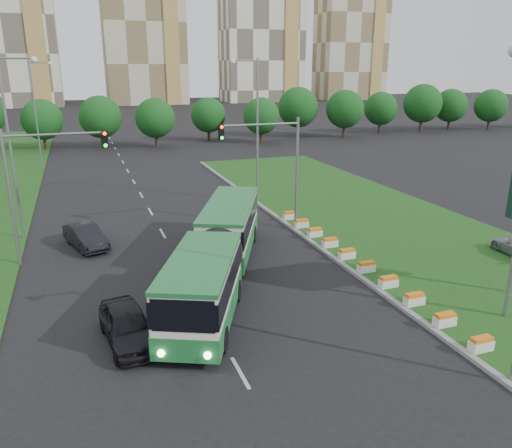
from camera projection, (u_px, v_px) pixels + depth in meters
name	position (u px, v px, depth m)	size (l,w,h in m)	color
ground	(260.00, 297.00, 25.54)	(360.00, 360.00, 0.00)	black
grass_median	(388.00, 226.00, 36.87)	(14.00, 60.00, 0.15)	#194714
median_kerb	(302.00, 236.00, 34.64)	(0.30, 60.00, 0.18)	gray
lane_markings	(147.00, 206.00, 42.57)	(0.20, 100.00, 0.01)	#ADAEA7
flower_planters	(356.00, 260.00, 29.25)	(1.10, 20.30, 0.60)	white
traffic_mast_median	(276.00, 157.00, 34.46)	(5.76, 0.32, 8.00)	gray
traffic_mast_left	(38.00, 175.00, 28.72)	(5.76, 0.32, 8.00)	gray
street_lamps	(163.00, 154.00, 31.78)	(36.00, 60.00, 12.00)	gray
tree_line	(199.00, 114.00, 76.86)	(120.00, 8.00, 9.00)	#134A15
apartment_tower_cwest	(3.00, 15.00, 144.71)	(28.00, 15.00, 52.00)	silver
apartment_tower_ceast	(143.00, 23.00, 157.79)	(25.00, 15.00, 50.00)	beige
apartment_tower_east	(261.00, 31.00, 171.02)	(27.00, 15.00, 47.00)	silver
midrise_east	(351.00, 43.00, 183.24)	(24.00, 14.00, 40.00)	beige
articulated_bus	(213.00, 251.00, 26.97)	(2.73, 17.50, 2.88)	white
car_left_near	(128.00, 325.00, 21.11)	(1.88, 4.68, 1.59)	black
car_left_far	(86.00, 236.00, 32.42)	(1.60, 4.58, 1.51)	black
pedestrian	(207.00, 320.00, 21.32)	(0.68, 0.44, 1.86)	gray
shopping_trolley	(207.00, 344.00, 20.72)	(0.31, 0.32, 0.52)	#F3A00C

